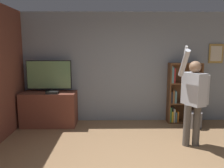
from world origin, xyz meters
name	(u,v)px	position (x,y,z in m)	size (l,w,h in m)	color
wall_back	(126,68)	(0.01, 2.81, 1.35)	(7.05, 0.09, 2.70)	gray
tv_ledge	(50,109)	(-1.84, 2.45, 0.40)	(1.27, 0.60, 0.80)	brown
television	(49,76)	(-1.84, 2.54, 1.19)	(1.06, 0.22, 0.75)	black
game_console	(52,93)	(-1.71, 2.26, 0.83)	(0.27, 0.17, 0.05)	black
bookshelf	(181,95)	(1.36, 2.63, 0.69)	(0.79, 0.28, 1.48)	brown
person	(194,96)	(1.14, 1.26, 0.97)	(0.57, 0.54, 1.87)	#56514C
waste_bin	(194,120)	(1.58, 2.25, 0.18)	(0.35, 0.35, 0.36)	gray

